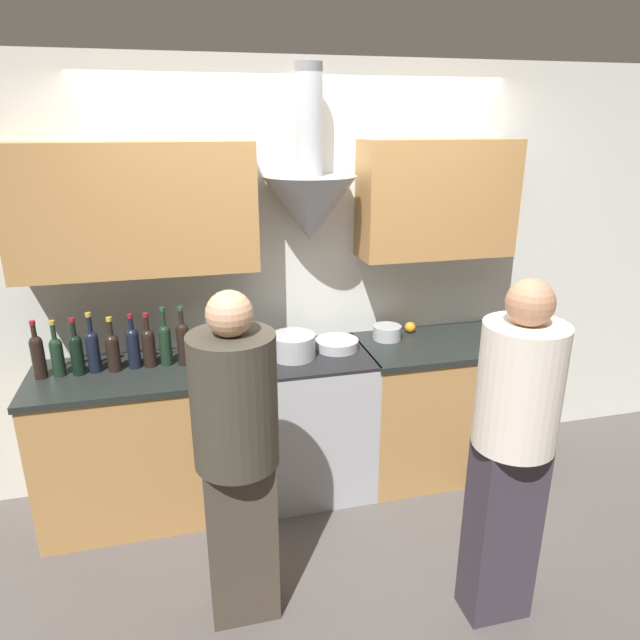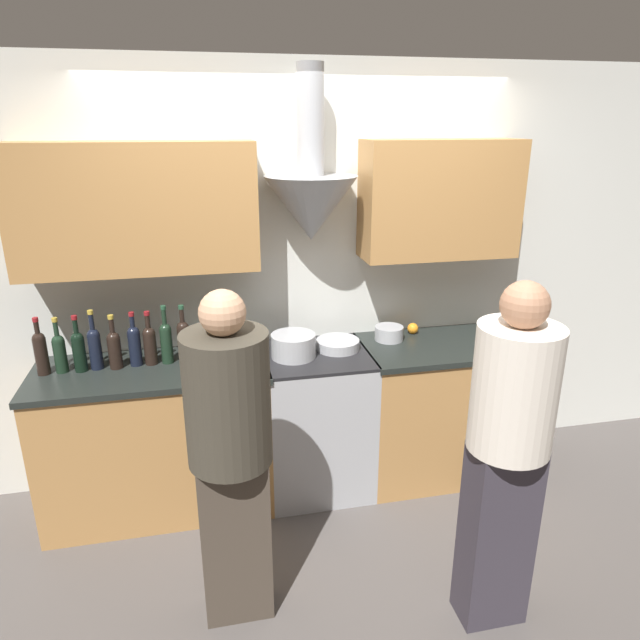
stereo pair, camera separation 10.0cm
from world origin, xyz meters
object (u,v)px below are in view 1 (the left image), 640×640
at_px(wine_bottle_2, 77,352).
at_px(wine_bottle_5, 133,346).
at_px(wine_bottle_0, 38,354).
at_px(stove_range, 316,420).
at_px(orange_fruit, 410,327).
at_px(person_foreground_right, 512,445).
at_px(person_foreground_left, 237,452).
at_px(wine_bottle_8, 183,341).
at_px(saucepan, 387,332).
at_px(wine_bottle_1, 57,354).
at_px(wine_bottle_3, 93,349).
at_px(stock_pot, 293,346).
at_px(wine_bottle_6, 149,345).
at_px(wine_bottle_7, 165,342).
at_px(mixing_bowl, 337,344).
at_px(wine_bottle_4, 113,350).

xyz_separation_m(wine_bottle_2, wine_bottle_5, (0.30, 0.02, 0.00)).
bearing_deg(wine_bottle_0, wine_bottle_5, 2.43).
distance_m(stove_range, orange_fruit, 0.87).
bearing_deg(person_foreground_right, person_foreground_left, 166.31).
bearing_deg(stove_range, wine_bottle_8, 177.43).
bearing_deg(wine_bottle_2, wine_bottle_0, -179.95).
relative_size(wine_bottle_5, person_foreground_left, 0.20).
relative_size(wine_bottle_8, orange_fruit, 4.87).
bearing_deg(person_foreground_left, saucepan, 44.00).
bearing_deg(wine_bottle_1, wine_bottle_3, 2.43).
bearing_deg(person_foreground_left, wine_bottle_1, 132.26).
distance_m(stock_pot, saucepan, 0.66).
relative_size(stock_pot, saucepan, 1.45).
distance_m(wine_bottle_5, person_foreground_left, 1.09).
bearing_deg(person_foreground_right, wine_bottle_6, 141.13).
bearing_deg(wine_bottle_8, wine_bottle_7, 169.29).
xyz_separation_m(mixing_bowl, person_foreground_right, (0.45, -1.24, -0.03)).
distance_m(wine_bottle_0, wine_bottle_1, 0.09).
relative_size(wine_bottle_5, mixing_bowl, 1.20).
distance_m(wine_bottle_1, mixing_bowl, 1.59).
bearing_deg(wine_bottle_3, person_foreground_left, -54.65).
bearing_deg(mixing_bowl, wine_bottle_7, 179.49).
relative_size(wine_bottle_1, wine_bottle_2, 0.98).
bearing_deg(wine_bottle_4, wine_bottle_5, 10.60).
distance_m(wine_bottle_5, person_foreground_right, 2.07).
distance_m(wine_bottle_7, wine_bottle_8, 0.10).
bearing_deg(wine_bottle_8, stove_range, -2.57).
height_order(wine_bottle_2, person_foreground_left, person_foreground_left).
distance_m(stove_range, wine_bottle_3, 1.40).
relative_size(mixing_bowl, person_foreground_left, 0.16).
relative_size(wine_bottle_3, stock_pot, 1.31).
bearing_deg(orange_fruit, person_foreground_right, -94.22).
distance_m(wine_bottle_6, person_foreground_right, 2.00).
height_order(wine_bottle_3, orange_fruit, wine_bottle_3).
xyz_separation_m(wine_bottle_3, wine_bottle_8, (0.49, -0.02, 0.01)).
height_order(wine_bottle_5, person_foreground_right, person_foreground_right).
xyz_separation_m(mixing_bowl, orange_fruit, (0.55, 0.16, 0.01)).
relative_size(stove_range, saucepan, 5.04).
xyz_separation_m(wine_bottle_5, mixing_bowl, (1.19, -0.01, -0.10)).
bearing_deg(stock_pot, wine_bottle_3, 176.55).
relative_size(wine_bottle_8, person_foreground_left, 0.22).
relative_size(wine_bottle_7, wine_bottle_8, 0.99).
xyz_separation_m(wine_bottle_1, wine_bottle_7, (0.57, 0.01, 0.01)).
bearing_deg(wine_bottle_7, wine_bottle_1, -178.85).
bearing_deg(person_foreground_left, wine_bottle_7, 106.95).
bearing_deg(person_foreground_left, wine_bottle_4, 121.36).
bearing_deg(wine_bottle_5, person_foreground_left, -64.12).
height_order(wine_bottle_4, wine_bottle_8, wine_bottle_8).
bearing_deg(wine_bottle_4, person_foreground_left, -58.64).
bearing_deg(saucepan, wine_bottle_7, -176.88).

